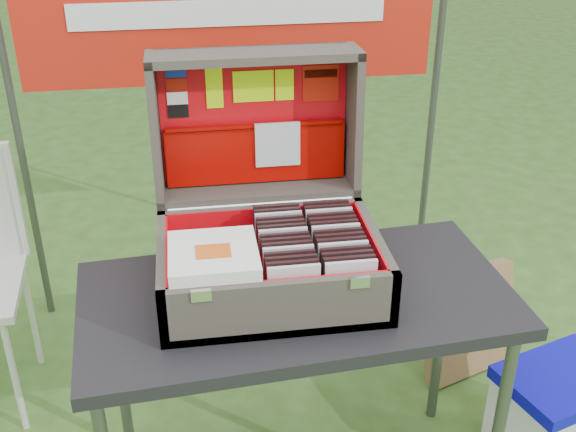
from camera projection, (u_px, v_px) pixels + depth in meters
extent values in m
cube|color=black|center=(297.00, 299.00, 2.04)|extent=(1.26, 0.70, 0.04)
cylinder|color=#59595B|center=(120.00, 367.00, 2.36)|extent=(0.04, 0.04, 0.72)
cylinder|color=#59595B|center=(440.00, 336.00, 2.50)|extent=(0.04, 0.04, 0.72)
cube|color=#534C44|center=(271.00, 287.00, 2.03)|extent=(0.61, 0.44, 0.02)
cube|color=#534C44|center=(281.00, 310.00, 1.82)|extent=(0.61, 0.02, 0.16)
cube|color=#534C44|center=(262.00, 230.00, 2.18)|extent=(0.61, 0.02, 0.16)
cube|color=#534C44|center=(163.00, 275.00, 1.96)|extent=(0.02, 0.44, 0.16)
cube|color=#534C44|center=(374.00, 258.00, 2.04)|extent=(0.02, 0.44, 0.16)
cube|color=red|center=(271.00, 283.00, 2.03)|extent=(0.57, 0.39, 0.01)
cube|color=silver|center=(201.00, 295.00, 1.75)|extent=(0.05, 0.01, 0.03)
cube|color=silver|center=(360.00, 282.00, 1.80)|extent=(0.05, 0.01, 0.03)
cylinder|color=silver|center=(261.00, 204.00, 2.15)|extent=(0.55, 0.02, 0.02)
cube|color=#534C44|center=(254.00, 118.00, 2.20)|extent=(0.61, 0.05, 0.44)
cube|color=#534C44|center=(254.00, 56.00, 2.05)|extent=(0.61, 0.17, 0.03)
cube|color=#534C44|center=(258.00, 190.00, 2.22)|extent=(0.61, 0.17, 0.03)
cube|color=#534C44|center=(155.00, 131.00, 2.10)|extent=(0.02, 0.19, 0.45)
cube|color=#534C44|center=(353.00, 120.00, 2.17)|extent=(0.02, 0.19, 0.45)
cube|color=red|center=(254.00, 120.00, 2.18)|extent=(0.56, 0.03, 0.39)
cube|color=red|center=(280.00, 302.00, 1.83)|extent=(0.57, 0.01, 0.14)
cube|color=red|center=(263.00, 229.00, 2.16)|extent=(0.57, 0.01, 0.14)
cube|color=red|center=(169.00, 271.00, 1.96)|extent=(0.01, 0.39, 0.14)
cube|color=red|center=(369.00, 255.00, 2.03)|extent=(0.01, 0.39, 0.14)
cube|color=#9D0501|center=(256.00, 154.00, 2.21)|extent=(0.55, 0.04, 0.18)
cube|color=#9D0501|center=(255.00, 127.00, 2.17)|extent=(0.54, 0.02, 0.02)
cube|color=silver|center=(278.00, 144.00, 2.19)|extent=(0.14, 0.02, 0.14)
cube|color=#1933B2|center=(175.00, 71.00, 2.08)|extent=(0.06, 0.00, 0.04)
cube|color=red|center=(176.00, 85.00, 2.10)|extent=(0.06, 0.00, 0.04)
cube|color=white|center=(177.00, 98.00, 2.11)|extent=(0.06, 0.00, 0.04)
cube|color=black|center=(178.00, 111.00, 2.13)|extent=(0.06, 0.00, 0.04)
cube|color=#BAF107|center=(214.00, 88.00, 2.12)|extent=(0.05, 0.01, 0.12)
cube|color=#BAF107|center=(253.00, 86.00, 2.13)|extent=(0.12, 0.01, 0.09)
cube|color=#BAF107|center=(285.00, 85.00, 2.14)|extent=(0.05, 0.01, 0.09)
cube|color=red|center=(321.00, 83.00, 2.16)|extent=(0.11, 0.01, 0.11)
cube|color=black|center=(321.00, 73.00, 2.15)|extent=(0.10, 0.00, 0.02)
cube|color=silver|center=(294.00, 292.00, 1.85)|extent=(0.14, 0.01, 0.16)
cube|color=black|center=(292.00, 287.00, 1.87)|extent=(0.14, 0.01, 0.16)
cube|color=black|center=(291.00, 282.00, 1.89)|extent=(0.14, 0.01, 0.16)
cube|color=black|center=(290.00, 277.00, 1.91)|extent=(0.14, 0.01, 0.16)
cube|color=silver|center=(288.00, 272.00, 1.93)|extent=(0.14, 0.01, 0.16)
cube|color=black|center=(287.00, 267.00, 1.95)|extent=(0.14, 0.01, 0.16)
cube|color=black|center=(286.00, 262.00, 1.97)|extent=(0.14, 0.01, 0.16)
cube|color=black|center=(284.00, 258.00, 1.99)|extent=(0.14, 0.01, 0.16)
cube|color=silver|center=(283.00, 253.00, 2.01)|extent=(0.14, 0.01, 0.16)
cube|color=black|center=(282.00, 249.00, 2.04)|extent=(0.14, 0.01, 0.16)
cube|color=black|center=(281.00, 245.00, 2.06)|extent=(0.14, 0.01, 0.16)
cube|color=black|center=(280.00, 240.00, 2.08)|extent=(0.14, 0.01, 0.16)
cube|color=silver|center=(278.00, 236.00, 2.10)|extent=(0.14, 0.01, 0.16)
cube|color=black|center=(277.00, 232.00, 2.12)|extent=(0.14, 0.01, 0.16)
cube|color=black|center=(276.00, 228.00, 2.14)|extent=(0.14, 0.01, 0.16)
cube|color=silver|center=(350.00, 287.00, 1.87)|extent=(0.14, 0.01, 0.16)
cube|color=black|center=(348.00, 282.00, 1.89)|extent=(0.14, 0.01, 0.16)
cube|color=black|center=(346.00, 277.00, 1.91)|extent=(0.14, 0.01, 0.16)
cube|color=black|center=(344.00, 272.00, 1.93)|extent=(0.14, 0.01, 0.16)
cube|color=silver|center=(342.00, 267.00, 1.95)|extent=(0.14, 0.01, 0.16)
cube|color=black|center=(341.00, 263.00, 1.97)|extent=(0.14, 0.01, 0.16)
cube|color=black|center=(339.00, 258.00, 1.99)|extent=(0.14, 0.01, 0.16)
cube|color=black|center=(337.00, 254.00, 2.01)|extent=(0.14, 0.01, 0.16)
cube|color=silver|center=(335.00, 249.00, 2.03)|extent=(0.14, 0.01, 0.16)
cube|color=black|center=(333.00, 245.00, 2.05)|extent=(0.14, 0.01, 0.16)
cube|color=black|center=(332.00, 241.00, 2.08)|extent=(0.14, 0.01, 0.16)
cube|color=black|center=(330.00, 237.00, 2.10)|extent=(0.14, 0.01, 0.16)
cube|color=silver|center=(328.00, 232.00, 2.12)|extent=(0.14, 0.01, 0.16)
cube|color=black|center=(327.00, 229.00, 2.14)|extent=(0.14, 0.01, 0.16)
cube|color=black|center=(325.00, 225.00, 2.16)|extent=(0.14, 0.01, 0.16)
cube|color=white|center=(214.00, 260.00, 1.87)|extent=(0.23, 0.23, 0.00)
cube|color=white|center=(213.00, 259.00, 1.87)|extent=(0.23, 0.23, 0.00)
cube|color=white|center=(213.00, 257.00, 1.86)|extent=(0.23, 0.23, 0.00)
cube|color=white|center=(213.00, 255.00, 1.86)|extent=(0.23, 0.23, 0.00)
cube|color=white|center=(213.00, 254.00, 1.86)|extent=(0.23, 0.23, 0.00)
cube|color=white|center=(213.00, 252.00, 1.86)|extent=(0.23, 0.23, 0.00)
cube|color=white|center=(213.00, 250.00, 1.85)|extent=(0.23, 0.23, 0.00)
cube|color=#D85919|center=(213.00, 251.00, 1.84)|extent=(0.09, 0.07, 0.00)
cube|color=white|center=(555.00, 419.00, 2.44)|extent=(0.44, 0.38, 0.30)
cube|color=#0A0AB9|center=(564.00, 380.00, 2.36)|extent=(0.46, 0.40, 0.05)
cylinder|color=silver|center=(14.00, 375.00, 2.50)|extent=(0.02, 0.02, 0.48)
cylinder|color=silver|center=(31.00, 313.00, 2.82)|extent=(0.02, 0.02, 0.48)
cylinder|color=silver|center=(11.00, 205.00, 2.61)|extent=(0.02, 0.02, 0.45)
cube|color=olive|center=(469.00, 323.00, 2.82)|extent=(0.43, 0.28, 0.43)
cylinder|color=#59595B|center=(18.00, 134.00, 2.84)|extent=(0.03, 0.03, 1.70)
cylinder|color=#59595B|center=(432.00, 112.00, 3.07)|extent=(0.03, 0.03, 1.70)
cube|color=red|center=(229.00, 12.00, 2.73)|extent=(1.60, 0.02, 0.55)
cube|color=white|center=(229.00, 13.00, 2.72)|extent=(1.20, 0.00, 0.10)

